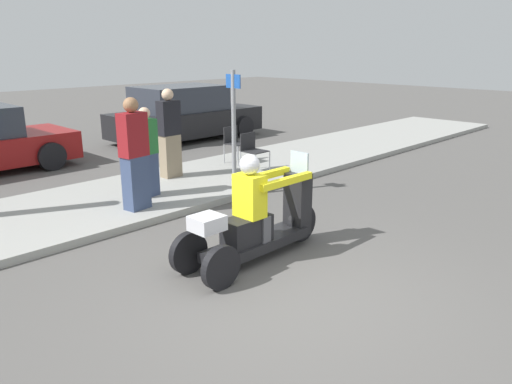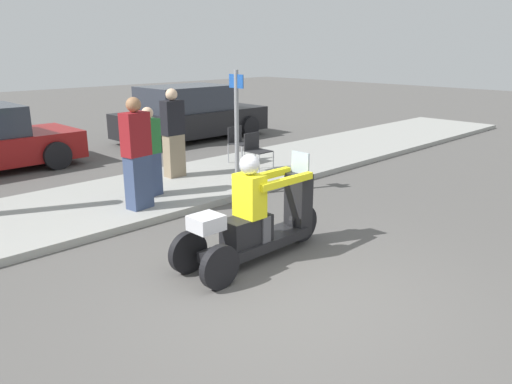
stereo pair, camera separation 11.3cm
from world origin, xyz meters
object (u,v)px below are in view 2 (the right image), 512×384
spectator_mid_group (150,154)px  folding_chair_set_back (256,148)px  motorcycle_trike (257,222)px  spectator_far_back (173,135)px  folding_chair_curbside (239,141)px  parked_car_lot_left (190,114)px  spectator_end_of_line (137,156)px  street_sign (237,126)px

spectator_mid_group → folding_chair_set_back: bearing=-0.2°
motorcycle_trike → folding_chair_set_back: size_ratio=2.86×
spectator_far_back → folding_chair_curbside: 1.88m
spectator_mid_group → folding_chair_curbside: size_ratio=1.94×
spectator_mid_group → parked_car_lot_left: 6.31m
folding_chair_curbside → spectator_end_of_line: bearing=-158.4°
motorcycle_trike → spectator_mid_group: spectator_mid_group is taller
folding_chair_set_back → motorcycle_trike: bearing=-134.1°
folding_chair_set_back → parked_car_lot_left: 4.91m
motorcycle_trike → parked_car_lot_left: parked_car_lot_left is taller
folding_chair_curbside → street_sign: size_ratio=0.37×
spectator_far_back → street_sign: (0.24, -1.66, 0.33)m
spectator_end_of_line → street_sign: 1.95m
spectator_far_back → folding_chair_curbside: bearing=1.8°
spectator_end_of_line → parked_car_lot_left: 7.06m
folding_chair_curbside → parked_car_lot_left: bearing=69.3°
motorcycle_trike → spectator_end_of_line: size_ratio=1.28×
motorcycle_trike → spectator_end_of_line: bearing=92.6°
spectator_end_of_line → spectator_far_back: (1.65, 1.33, -0.02)m
spectator_far_back → parked_car_lot_left: 4.96m
spectator_mid_group → spectator_far_back: spectator_far_back is taller
folding_chair_curbside → parked_car_lot_left: 3.95m
folding_chair_curbside → folding_chair_set_back: bearing=-110.3°
spectator_end_of_line → folding_chair_set_back: 3.22m
motorcycle_trike → street_sign: (1.77, 2.33, 0.80)m
spectator_end_of_line → folding_chair_set_back: size_ratio=2.23×
spectator_mid_group → spectator_end_of_line: 0.75m
spectator_end_of_line → parked_car_lot_left: bearing=46.1°
spectator_far_back → parked_car_lot_left: (3.24, 3.75, -0.23)m
spectator_end_of_line → folding_chair_curbside: 3.78m
folding_chair_curbside → motorcycle_trike: bearing=-129.9°
parked_car_lot_left → folding_chair_curbside: bearing=-110.7°
spectator_end_of_line → parked_car_lot_left: (4.89, 5.08, -0.25)m
motorcycle_trike → folding_chair_curbside: size_ratio=2.86×
spectator_far_back → folding_chair_curbside: spectator_far_back is taller
spectator_end_of_line → spectator_far_back: spectator_end_of_line is taller
spectator_end_of_line → motorcycle_trike: bearing=-87.4°
motorcycle_trike → folding_chair_set_back: motorcycle_trike is taller
spectator_end_of_line → spectator_far_back: bearing=38.8°
spectator_end_of_line → street_sign: size_ratio=0.83×
folding_chair_curbside → spectator_far_back: bearing=-178.2°
folding_chair_set_back → spectator_end_of_line: bearing=-171.3°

